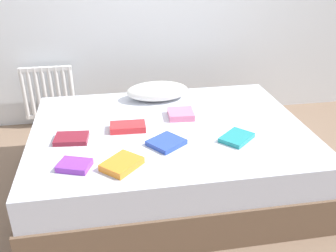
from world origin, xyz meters
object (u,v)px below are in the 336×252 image
at_px(bed, 169,157).
at_px(radiator, 48,93).
at_px(textbook_purple, 75,165).
at_px(textbook_maroon, 72,138).
at_px(pillow, 157,91).
at_px(textbook_orange, 122,164).
at_px(textbook_teal, 237,138).
at_px(textbook_blue, 166,143).
at_px(textbook_pink, 181,114).
at_px(textbook_red, 128,127).

bearing_deg(bed, radiator, 129.62).
xyz_separation_m(radiator, textbook_purple, (0.35, -1.65, 0.15)).
bearing_deg(textbook_purple, textbook_maroon, 116.17).
xyz_separation_m(bed, pillow, (-0.01, 0.53, 0.33)).
height_order(textbook_orange, textbook_maroon, textbook_orange).
bearing_deg(pillow, textbook_orange, -109.79).
distance_m(textbook_purple, textbook_teal, 1.08).
distance_m(textbook_teal, textbook_maroon, 1.11).
relative_size(bed, textbook_teal, 8.99).
height_order(textbook_purple, textbook_blue, textbook_purple).
distance_m(radiator, textbook_blue, 1.74).
distance_m(pillow, textbook_pink, 0.40).
distance_m(textbook_blue, textbook_orange, 0.38).
height_order(pillow, textbook_purple, pillow).
distance_m(bed, textbook_orange, 0.67).
distance_m(bed, textbook_pink, 0.33).
distance_m(bed, textbook_red, 0.41).
bearing_deg(bed, pillow, 90.73).
xyz_separation_m(textbook_teal, textbook_orange, (-0.79, -0.21, 0.01)).
xyz_separation_m(textbook_orange, textbook_maroon, (-0.31, 0.39, -0.01)).
height_order(pillow, textbook_orange, pillow).
bearing_deg(textbook_maroon, textbook_orange, -45.32).
distance_m(pillow, textbook_blue, 0.79).
bearing_deg(textbook_purple, textbook_blue, 37.94).
height_order(pillow, textbook_teal, pillow).
bearing_deg(textbook_teal, textbook_maroon, 129.03).
height_order(pillow, textbook_red, pillow).
bearing_deg(radiator, textbook_pink, -43.50).
height_order(textbook_purple, textbook_maroon, textbook_purple).
relative_size(textbook_teal, textbook_orange, 0.99).
height_order(radiator, textbook_teal, radiator).
height_order(textbook_blue, textbook_maroon, same).
height_order(textbook_red, textbook_maroon, textbook_red).
distance_m(pillow, textbook_maroon, 0.92).
relative_size(textbook_blue, textbook_orange, 0.93).
relative_size(bed, textbook_maroon, 9.09).
height_order(bed, pillow, pillow).
height_order(textbook_purple, textbook_teal, textbook_purple).
distance_m(textbook_blue, textbook_maroon, 0.64).
xyz_separation_m(textbook_teal, textbook_pink, (-0.30, 0.42, 0.01)).
bearing_deg(textbook_purple, bed, 54.74).
height_order(bed, textbook_blue, textbook_blue).
bearing_deg(radiator, textbook_red, -59.93).
bearing_deg(textbook_orange, bed, 6.57).
bearing_deg(bed, textbook_orange, -127.52).
bearing_deg(textbook_purple, textbook_pink, 58.06).
relative_size(textbook_teal, textbook_blue, 1.07).
distance_m(textbook_orange, textbook_pink, 0.80).
height_order(textbook_purple, textbook_orange, textbook_orange).
xyz_separation_m(bed, textbook_orange, (-0.37, -0.48, 0.27)).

